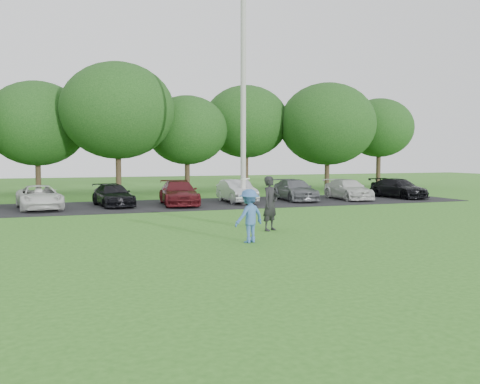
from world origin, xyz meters
The scene contains 7 objects.
ground centered at (0.00, 0.00, 0.00)m, with size 100.00×100.00×0.00m, color #2F6A1E.
parking_lot centered at (0.00, 13.00, 0.01)m, with size 32.00×6.50×0.03m, color black.
utility_pole centered at (3.22, 11.96, 5.48)m, with size 0.28×0.28×10.97m, color #A4A39F.
frisbee_player centered at (-0.76, 0.59, 0.80)m, with size 1.18×0.93×1.93m.
camera_bystander centered at (0.81, 2.67, 0.94)m, with size 0.82×0.75×1.88m.
parked_cars centered at (-0.48, 12.88, 0.61)m, with size 28.88×4.80×1.24m.
tree_row centered at (1.51, 22.76, 4.91)m, with size 42.39×9.85×8.64m.
Camera 1 is at (-6.35, -14.18, 2.61)m, focal length 40.00 mm.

